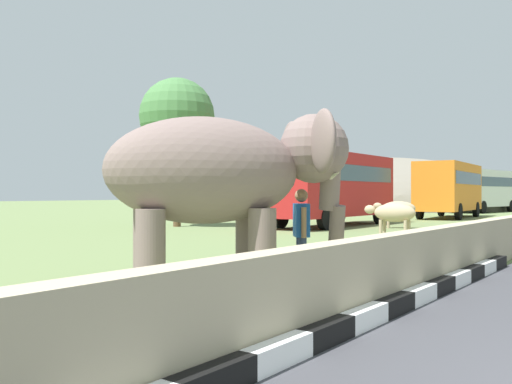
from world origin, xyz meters
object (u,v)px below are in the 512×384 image
at_px(bus_red, 333,183).
at_px(cow_mid, 397,209).
at_px(person_handler, 301,231).
at_px(bus_orange, 449,186).
at_px(bus_white, 483,188).
at_px(cow_near, 393,213).
at_px(elephant, 226,174).

xyz_separation_m(bus_red, cow_mid, (0.15, -3.22, -1.21)).
bearing_deg(cow_mid, person_handler, -163.54).
relative_size(bus_red, cow_mid, 4.82).
xyz_separation_m(person_handler, bus_red, (15.58, 7.87, 1.16)).
bearing_deg(bus_orange, bus_red, 171.93).
relative_size(bus_white, cow_near, 4.78).
relative_size(person_handler, cow_near, 0.87).
height_order(bus_red, bus_orange, same).
xyz_separation_m(elephant, cow_mid, (17.14, 4.10, -1.03)).
height_order(bus_orange, cow_mid, bus_orange).
xyz_separation_m(elephant, bus_red, (16.99, 7.32, 0.18)).
distance_m(bus_white, cow_near, 30.38).
distance_m(bus_red, bus_orange, 12.49).
bearing_deg(elephant, cow_mid, 13.46).
bearing_deg(cow_near, elephant, -170.07).
bearing_deg(bus_white, cow_mid, -174.24).
height_order(bus_white, cow_mid, bus_white).
bearing_deg(cow_near, bus_white, 8.57).
relative_size(person_handler, cow_mid, 0.87).
height_order(cow_near, cow_mid, same).
xyz_separation_m(elephant, person_handler, (1.41, -0.55, -0.97)).
height_order(bus_orange, cow_near, bus_orange).
bearing_deg(cow_mid, cow_near, -159.21).
bearing_deg(bus_orange, elephant, -169.26).
bearing_deg(bus_orange, cow_near, -168.72).
bearing_deg(bus_red, cow_mid, -87.26).
bearing_deg(bus_orange, person_handler, -167.66).
xyz_separation_m(bus_red, bus_orange, (12.37, -1.75, -0.00)).
height_order(bus_red, bus_white, same).
bearing_deg(cow_near, bus_orange, 11.28).
distance_m(bus_white, cow_mid, 24.79).
xyz_separation_m(cow_near, cow_mid, (5.38, 2.04, 0.00)).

